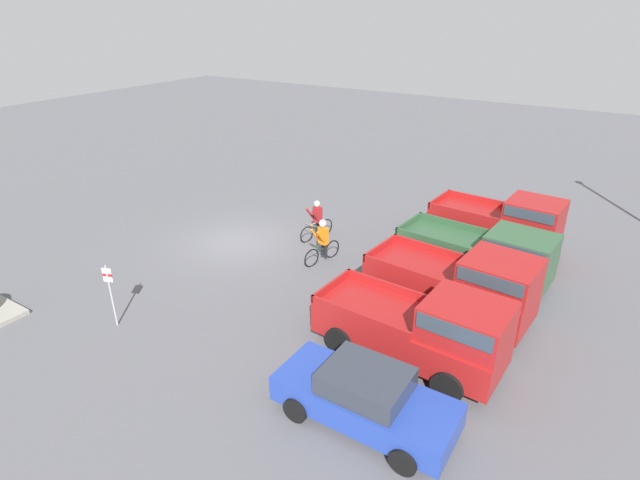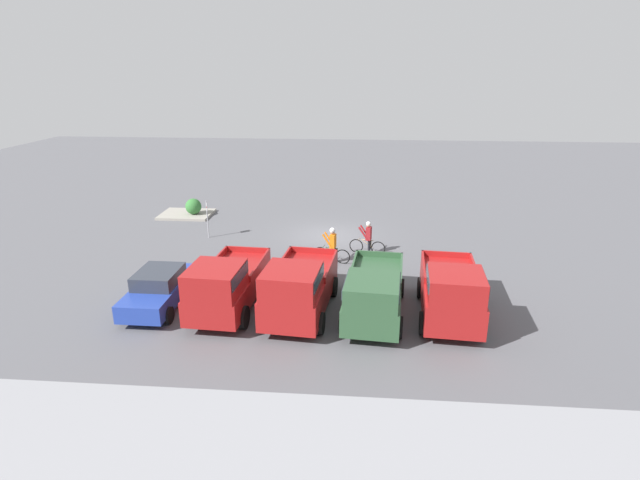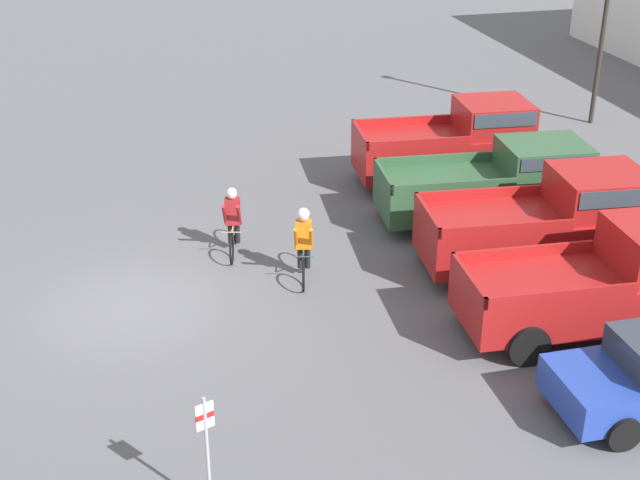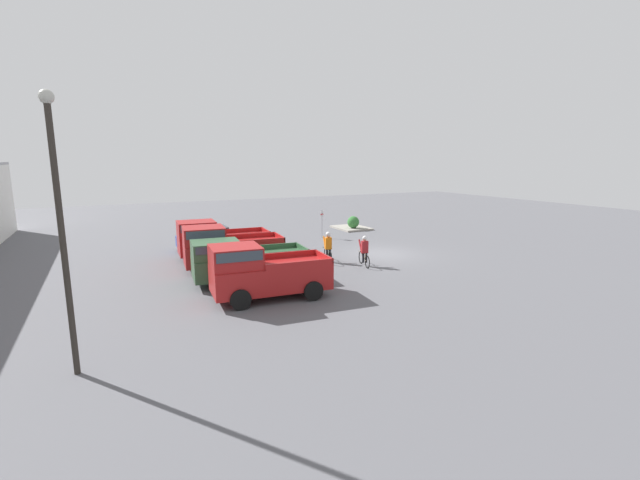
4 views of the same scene
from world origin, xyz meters
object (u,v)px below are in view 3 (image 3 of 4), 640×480
(pickup_truck_1, at_px, (498,182))
(pickup_truck_3, at_px, (611,278))
(pickup_truck_0, at_px, (456,142))
(pickup_truck_2, at_px, (551,221))
(cyclist_0, at_px, (304,242))
(cyclist_1, at_px, (233,220))
(fire_lane_sign, at_px, (207,443))

(pickup_truck_1, relative_size, pickup_truck_3, 1.03)
(pickup_truck_0, relative_size, pickup_truck_2, 0.95)
(pickup_truck_1, distance_m, pickup_truck_2, 2.81)
(pickup_truck_1, height_order, pickup_truck_2, pickup_truck_2)
(cyclist_0, relative_size, cyclist_1, 0.99)
(pickup_truck_0, relative_size, cyclist_0, 2.79)
(pickup_truck_0, xyz_separation_m, pickup_truck_2, (5.61, 0.08, -0.00))
(pickup_truck_2, relative_size, cyclist_0, 2.94)
(pickup_truck_1, height_order, fire_lane_sign, fire_lane_sign)
(pickup_truck_2, distance_m, pickup_truck_3, 2.79)
(pickup_truck_0, height_order, fire_lane_sign, pickup_truck_0)
(fire_lane_sign, bearing_deg, pickup_truck_2, 124.73)
(cyclist_0, bearing_deg, pickup_truck_2, 80.71)
(pickup_truck_0, bearing_deg, pickup_truck_3, -0.13)
(pickup_truck_2, xyz_separation_m, cyclist_1, (-2.65, -7.03, -0.36))
(cyclist_1, bearing_deg, pickup_truck_2, 69.35)
(cyclist_1, bearing_deg, cyclist_0, 38.18)
(pickup_truck_0, distance_m, cyclist_1, 7.57)
(fire_lane_sign, bearing_deg, cyclist_1, 168.37)
(pickup_truck_2, relative_size, pickup_truck_3, 1.00)
(pickup_truck_0, bearing_deg, cyclist_1, -66.96)
(pickup_truck_3, distance_m, cyclist_0, 6.71)
(cyclist_1, bearing_deg, pickup_truck_3, 51.89)
(fire_lane_sign, bearing_deg, cyclist_0, 155.87)
(pickup_truck_3, xyz_separation_m, cyclist_1, (-5.44, -6.94, -0.33))
(cyclist_1, relative_size, fire_lane_sign, 0.86)
(cyclist_0, bearing_deg, fire_lane_sign, -24.13)
(pickup_truck_1, bearing_deg, pickup_truck_0, -179.03)
(pickup_truck_0, distance_m, pickup_truck_3, 8.40)
(pickup_truck_0, height_order, pickup_truck_1, pickup_truck_0)
(pickup_truck_0, bearing_deg, fire_lane_sign, -36.75)
(pickup_truck_3, bearing_deg, pickup_truck_0, 179.87)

